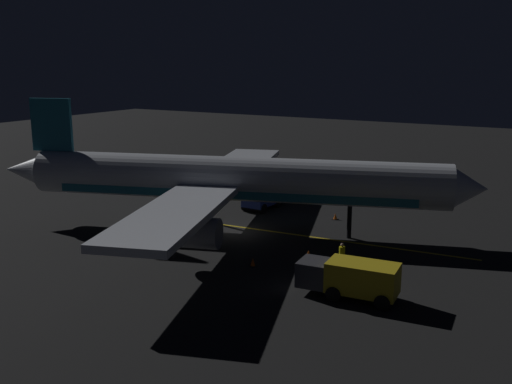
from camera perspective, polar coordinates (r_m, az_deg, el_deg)
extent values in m
cube|color=black|center=(47.49, -2.10, -3.97)|extent=(180.00, 180.00, 0.20)
cube|color=gold|center=(46.86, 3.07, -4.08)|extent=(2.31, 29.41, 0.01)
cylinder|color=silver|center=(46.40, -2.14, 1.32)|extent=(13.82, 32.89, 3.52)
cube|color=teal|center=(46.61, -2.13, 0.15)|extent=(12.08, 28.07, 0.63)
cone|color=silver|center=(45.62, 20.11, 0.34)|extent=(4.16, 3.76, 3.45)
cone|color=silver|center=(53.75, -21.48, 2.02)|extent=(4.33, 5.01, 3.17)
cube|color=teal|center=(51.84, -19.43, 6.24)|extent=(1.47, 3.53, 4.40)
cube|color=silver|center=(56.05, -1.46, 2.77)|extent=(16.37, 9.46, 0.50)
cylinder|color=slate|center=(55.30, -0.42, 1.16)|extent=(3.00, 3.70, 2.10)
cube|color=silver|center=(38.06, -8.04, -2.18)|extent=(16.37, 9.46, 0.50)
cylinder|color=slate|center=(38.77, -5.91, -3.99)|extent=(3.00, 3.70, 2.10)
cylinder|color=black|center=(45.86, 9.15, -2.92)|extent=(0.45, 0.45, 2.61)
cylinder|color=black|center=(49.76, -4.52, -1.55)|extent=(0.45, 0.45, 2.61)
cylinder|color=black|center=(45.86, -5.99, -2.82)|extent=(0.45, 0.45, 2.61)
cube|color=gold|center=(34.42, 10.42, -8.29)|extent=(2.44, 4.20, 1.77)
cube|color=#38383D|center=(35.24, 5.78, -7.86)|extent=(2.14, 1.96, 1.50)
cylinder|color=black|center=(35.09, 8.10, -9.34)|extent=(2.38, 1.09, 0.90)
cylinder|color=black|center=(34.45, 12.66, -9.96)|extent=(2.38, 1.09, 0.90)
cube|color=navy|center=(54.10, 0.57, -0.17)|extent=(3.96, 2.26, 2.01)
cube|color=#38383D|center=(56.53, 2.09, 0.12)|extent=(1.88, 2.07, 1.50)
cylinder|color=black|center=(55.46, 1.31, -0.92)|extent=(1.00, 2.35, 0.90)
cylinder|color=black|center=(53.23, -0.20, -1.50)|extent=(1.00, 2.35, 0.90)
cylinder|color=black|center=(39.50, 8.41, -6.82)|extent=(0.32, 0.32, 0.85)
cylinder|color=yellow|center=(39.26, 8.44, -5.79)|extent=(0.40, 0.40, 0.65)
sphere|color=tan|center=(39.12, 8.46, -5.17)|extent=(0.24, 0.24, 0.24)
cone|color=#EA590F|center=(39.52, -0.32, -6.90)|extent=(0.36, 0.36, 0.55)
cube|color=black|center=(39.60, -0.32, -7.25)|extent=(0.50, 0.50, 0.03)
cone|color=#EA590F|center=(51.27, 7.79, -2.38)|extent=(0.36, 0.36, 0.55)
cube|color=black|center=(51.34, 7.78, -2.66)|extent=(0.50, 0.50, 0.03)
cone|color=#EA590F|center=(41.33, 5.18, -6.06)|extent=(0.36, 0.36, 0.55)
cube|color=black|center=(41.41, 5.18, -6.40)|extent=(0.50, 0.50, 0.03)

